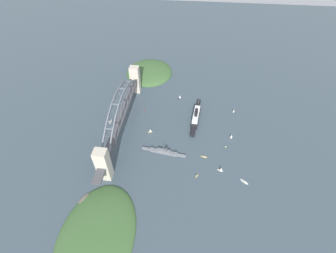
% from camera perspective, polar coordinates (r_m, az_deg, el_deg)
% --- Properties ---
extents(ground_plane, '(1400.00, 1400.00, 0.00)m').
position_cam_1_polar(ground_plane, '(431.80, -10.51, 0.09)').
color(ground_plane, '#3D4C56').
extents(harbor_arch_bridge, '(275.40, 17.94, 71.11)m').
position_cam_1_polar(harbor_arch_bridge, '(411.14, -11.06, 3.11)').
color(harbor_arch_bridge, beige).
rests_on(harbor_arch_bridge, ground).
extents(headland_west_shore, '(116.13, 105.40, 27.41)m').
position_cam_1_polar(headland_west_shore, '(566.76, -4.66, 12.94)').
color(headland_west_shore, '#3D6033').
rests_on(headland_west_shore, ground).
extents(headland_east_shore, '(143.70, 95.15, 19.05)m').
position_cam_1_polar(headland_east_shore, '(331.63, -17.07, -23.86)').
color(headland_east_shore, '#3D6033').
rests_on(headland_east_shore, ground).
extents(ocean_liner, '(100.11, 17.74, 19.34)m').
position_cam_1_polar(ocean_liner, '(439.42, 6.80, 2.61)').
color(ocean_liner, black).
rests_on(ocean_liner, ground).
extents(naval_cruiser, '(12.91, 72.86, 16.64)m').
position_cam_1_polar(naval_cruiser, '(381.56, -0.98, -6.12)').
color(naval_cruiser, slate).
rests_on(naval_cruiser, ground).
extents(seaplane_taxiing_near_bridge, '(10.90, 8.23, 4.92)m').
position_cam_1_polar(seaplane_taxiing_near_bridge, '(441.94, -13.79, 1.08)').
color(seaplane_taxiing_near_bridge, '#B7B7B2').
rests_on(seaplane_taxiing_near_bridge, ground).
extents(small_boat_0, '(8.05, 4.56, 7.70)m').
position_cam_1_polar(small_boat_0, '(416.92, 15.11, -2.28)').
color(small_boat_0, silver).
rests_on(small_boat_0, ground).
extents(small_boat_1, '(6.45, 3.90, 7.50)m').
position_cam_1_polar(small_boat_1, '(466.86, 15.63, 3.67)').
color(small_boat_1, gold).
rests_on(small_boat_1, ground).
extents(small_boat_2, '(6.08, 8.78, 8.22)m').
position_cam_1_polar(small_boat_2, '(368.67, 12.75, -10.07)').
color(small_boat_2, silver).
rests_on(small_boat_2, ground).
extents(small_boat_3, '(5.58, 8.04, 8.82)m').
position_cam_1_polar(small_boat_3, '(412.55, -4.27, -0.94)').
color(small_boat_3, gold).
rests_on(small_boat_3, ground).
extents(small_boat_4, '(7.00, 4.40, 2.17)m').
position_cam_1_polar(small_boat_4, '(359.61, 6.99, -11.79)').
color(small_boat_4, gold).
rests_on(small_boat_4, ground).
extents(small_boat_5, '(7.44, 7.02, 8.56)m').
position_cam_1_polar(small_boat_5, '(483.29, 2.90, 7.21)').
color(small_boat_5, black).
rests_on(small_boat_5, ground).
extents(small_boat_6, '(6.78, 6.42, 2.05)m').
position_cam_1_polar(small_boat_6, '(401.96, 13.73, -4.83)').
color(small_boat_6, '#2D6B3D').
rests_on(small_boat_6, ground).
extents(small_boat_7, '(9.30, 10.87, 1.83)m').
position_cam_1_polar(small_boat_7, '(369.02, 18.03, -12.63)').
color(small_boat_7, silver).
rests_on(small_boat_7, ground).
extents(small_boat_8, '(3.38, 10.50, 1.92)m').
position_cam_1_polar(small_boat_8, '(382.13, 8.75, -7.26)').
color(small_boat_8, gold).
rests_on(small_boat_8, ground).
extents(channel_marker_buoy, '(2.20, 2.20, 2.75)m').
position_cam_1_polar(channel_marker_buoy, '(459.19, -5.75, 4.18)').
color(channel_marker_buoy, red).
rests_on(channel_marker_buoy, ground).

